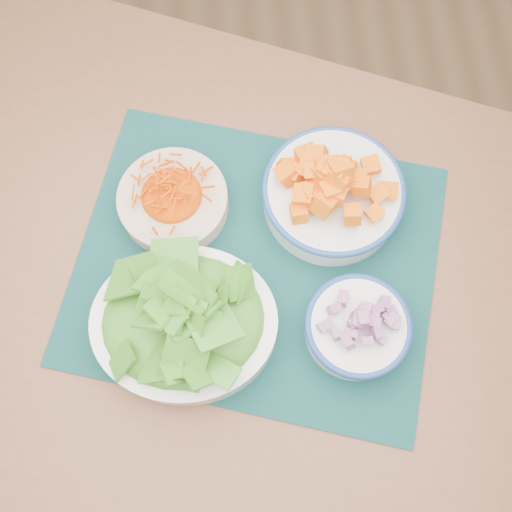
{
  "coord_description": "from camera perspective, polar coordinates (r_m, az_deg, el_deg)",
  "views": [
    {
      "loc": [
        0.1,
        -0.61,
        1.62
      ],
      "look_at": [
        0.12,
        -0.32,
        0.78
      ],
      "focal_mm": 40.0,
      "sensor_mm": 36.0,
      "label": 1
    }
  ],
  "objects": [
    {
      "name": "table",
      "position": [
        0.99,
        -2.99,
        -3.01
      ],
      "size": [
        1.56,
        1.33,
        0.75
      ],
      "rotation": [
        0.0,
        0.0,
        -0.41
      ],
      "color": "brown",
      "rests_on": "ground"
    },
    {
      "name": "onion_bowl",
      "position": [
        0.85,
        10.14,
        -6.93
      ],
      "size": [
        0.19,
        0.19,
        0.08
      ],
      "rotation": [
        0.0,
        0.0,
        0.37
      ],
      "color": "white",
      "rests_on": "placemat"
    },
    {
      "name": "squash_bowl",
      "position": [
        0.91,
        7.79,
        6.52
      ],
      "size": [
        0.28,
        0.28,
        0.1
      ],
      "rotation": [
        0.0,
        0.0,
        0.32
      ],
      "color": "silver",
      "rests_on": "placemat"
    },
    {
      "name": "lettuce_bowl",
      "position": [
        0.83,
        -7.3,
        -6.38
      ],
      "size": [
        0.29,
        0.25,
        0.13
      ],
      "rotation": [
        0.0,
        0.0,
        -0.08
      ],
      "color": "white",
      "rests_on": "placemat"
    },
    {
      "name": "placemat",
      "position": [
        0.91,
        -0.0,
        -0.66
      ],
      "size": [
        0.67,
        0.6,
        0.0
      ],
      "primitive_type": "cube",
      "rotation": [
        0.0,
        0.0,
        -0.29
      ],
      "color": "black",
      "rests_on": "table"
    },
    {
      "name": "ground",
      "position": [
        1.73,
        -4.86,
        1.2
      ],
      "size": [
        4.0,
        4.0,
        0.0
      ],
      "primitive_type": "plane",
      "color": "#A57850",
      "rests_on": "ground"
    },
    {
      "name": "carrot_bowl",
      "position": [
        0.92,
        -8.36,
        5.77
      ],
      "size": [
        0.2,
        0.2,
        0.07
      ],
      "rotation": [
        0.0,
        0.0,
        0.17
      ],
      "color": "beige",
      "rests_on": "placemat"
    }
  ]
}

